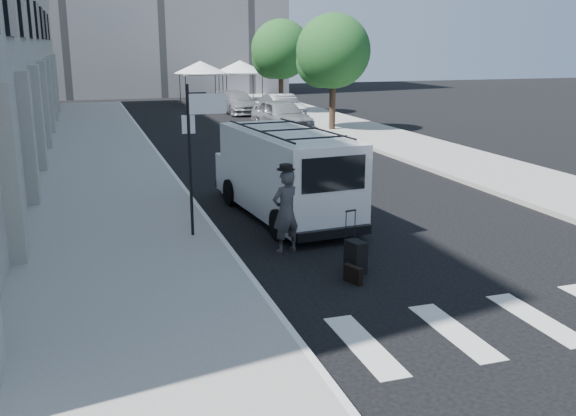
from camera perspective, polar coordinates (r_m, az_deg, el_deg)
ground at (r=13.10m, az=5.32°, el=-5.86°), size 120.00×120.00×0.00m
sidewalk_left at (r=27.64m, az=-16.32°, el=4.61°), size 4.50×48.00×0.15m
sidewalk_right at (r=34.51m, az=6.10°, el=6.98°), size 4.00×56.00×0.15m
sign_pole at (r=14.81m, az=-7.92°, el=7.03°), size 1.03×0.07×3.50m
tree_near at (r=33.78m, az=3.78°, el=13.50°), size 3.80×3.83×6.03m
tree_far at (r=42.28m, az=-0.83°, el=13.72°), size 3.80×3.83×6.03m
tent_left at (r=50.10m, az=-7.79°, el=12.27°), size 4.00×4.00×3.20m
tent_right at (r=51.25m, az=-4.29°, el=12.41°), size 4.00×4.00×3.20m
businessman at (r=14.14m, az=-0.19°, el=-0.29°), size 0.77×0.61×1.87m
briefcase at (r=12.60m, az=5.80°, el=-5.89°), size 0.26×0.45×0.34m
suitcase at (r=13.13m, az=6.03°, el=-4.28°), size 0.37×0.50×1.26m
cargo_van at (r=17.08m, az=-0.35°, el=3.16°), size 2.56×6.20×2.28m
parked_car_a at (r=33.49m, az=-0.56°, el=8.18°), size 2.40×5.17×1.71m
parked_car_b at (r=39.50m, az=-0.55°, el=8.99°), size 1.72×4.63×1.51m
parked_car_c at (r=42.79m, az=-4.47°, el=9.31°), size 2.25×4.96×1.41m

